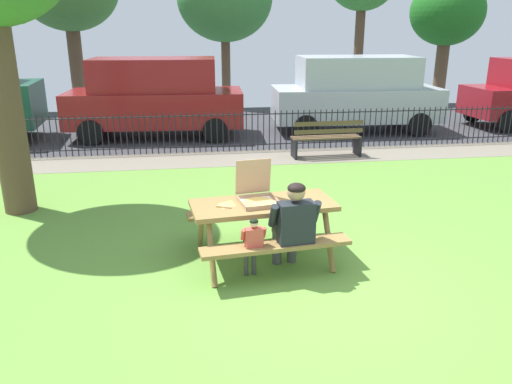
% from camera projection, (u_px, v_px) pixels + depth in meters
% --- Properties ---
extents(ground, '(28.00, 10.80, 0.02)m').
position_uv_depth(ground, '(293.00, 241.00, 7.11)').
color(ground, '#63963A').
extents(cobblestone_walkway, '(28.00, 1.40, 0.01)m').
position_uv_depth(cobblestone_walkway, '(250.00, 158.00, 11.53)').
color(cobblestone_walkway, gray).
extents(street_asphalt, '(28.00, 6.61, 0.01)m').
position_uv_depth(street_asphalt, '(233.00, 125.00, 15.29)').
color(street_asphalt, '#38383D').
extents(picnic_table_foreground, '(1.95, 1.67, 0.79)m').
position_uv_depth(picnic_table_foreground, '(263.00, 216.00, 6.38)').
color(picnic_table_foreground, olive).
rests_on(picnic_table_foreground, ground).
extents(pizza_box_open, '(0.54, 0.58, 0.52)m').
position_uv_depth(pizza_box_open, '(257.00, 194.00, 6.33)').
color(pizza_box_open, tan).
rests_on(pizza_box_open, picnic_table_foreground).
extents(pizza_slice_on_table, '(0.27, 0.31, 0.02)m').
position_uv_depth(pizza_slice_on_table, '(226.00, 205.00, 6.24)').
color(pizza_slice_on_table, '#F1C156').
rests_on(pizza_slice_on_table, picnic_table_foreground).
extents(adult_at_table, '(0.63, 0.62, 1.19)m').
position_uv_depth(adult_at_table, '(293.00, 224.00, 5.95)').
color(adult_at_table, '#4A4A4A').
rests_on(adult_at_table, ground).
extents(child_at_table, '(0.31, 0.30, 0.80)m').
position_uv_depth(child_at_table, '(253.00, 242.00, 5.86)').
color(child_at_table, '#434343').
rests_on(child_at_table, ground).
extents(iron_fence_streetside, '(18.63, 0.03, 0.95)m').
position_uv_depth(iron_fence_streetside, '(246.00, 131.00, 12.03)').
color(iron_fence_streetside, black).
rests_on(iron_fence_streetside, ground).
extents(park_bench_center, '(1.61, 0.51, 0.85)m').
position_uv_depth(park_bench_center, '(327.00, 139.00, 11.50)').
color(park_bench_center, brown).
rests_on(park_bench_center, ground).
extents(parked_car_left, '(4.69, 2.15, 2.08)m').
position_uv_depth(parked_car_left, '(155.00, 96.00, 13.36)').
color(parked_car_left, maroon).
rests_on(parked_car_left, ground).
extents(parked_car_center, '(4.68, 2.12, 2.08)m').
position_uv_depth(parked_car_center, '(356.00, 92.00, 14.09)').
color(parked_car_center, '#B1B8C2').
rests_on(parked_car_center, ground).
extents(far_tree_right, '(2.91, 2.91, 4.70)m').
position_uv_depth(far_tree_right, '(447.00, 13.00, 19.98)').
color(far_tree_right, brown).
rests_on(far_tree_right, ground).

